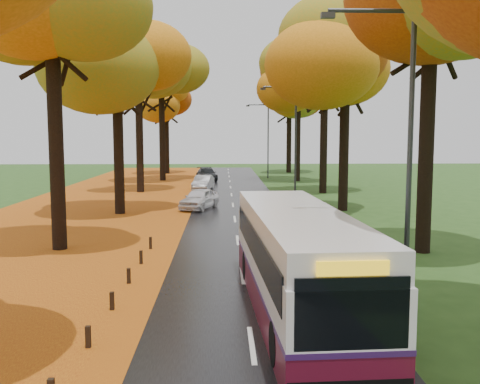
{
  "coord_description": "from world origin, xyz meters",
  "views": [
    {
      "loc": [
        -0.64,
        -5.71,
        4.83
      ],
      "look_at": [
        0.0,
        14.64,
        2.6
      ],
      "focal_mm": 40.0,
      "sensor_mm": 36.0,
      "label": 1
    }
  ],
  "objects_px": {
    "streetlamp_mid": "(292,135)",
    "car_white": "(199,199)",
    "streetlamp_far": "(266,135)",
    "car_dark": "(207,174)",
    "bus": "(297,258)",
    "streetlamp_near": "(401,138)",
    "car_silver": "(203,183)"
  },
  "relations": [
    {
      "from": "streetlamp_mid",
      "to": "car_white",
      "type": "xyz_separation_m",
      "value": [
        -6.12,
        -1.84,
        -4.02
      ]
    },
    {
      "from": "streetlamp_far",
      "to": "car_dark",
      "type": "distance_m",
      "value": 8.12
    },
    {
      "from": "bus",
      "to": "car_dark",
      "type": "distance_m",
      "value": 40.57
    },
    {
      "from": "streetlamp_near",
      "to": "car_dark",
      "type": "height_order",
      "value": "streetlamp_near"
    },
    {
      "from": "streetlamp_far",
      "to": "bus",
      "type": "relative_size",
      "value": 0.77
    },
    {
      "from": "streetlamp_near",
      "to": "bus",
      "type": "height_order",
      "value": "streetlamp_near"
    },
    {
      "from": "streetlamp_mid",
      "to": "bus",
      "type": "height_order",
      "value": "streetlamp_mid"
    },
    {
      "from": "streetlamp_mid",
      "to": "car_silver",
      "type": "xyz_separation_m",
      "value": [
        -6.3,
        9.52,
        -4.04
      ]
    },
    {
      "from": "bus",
      "to": "streetlamp_far",
      "type": "bearing_deg",
      "value": 83.74
    },
    {
      "from": "car_silver",
      "to": "bus",
      "type": "bearing_deg",
      "value": -74.96
    },
    {
      "from": "streetlamp_far",
      "to": "car_dark",
      "type": "height_order",
      "value": "streetlamp_far"
    },
    {
      "from": "streetlamp_mid",
      "to": "bus",
      "type": "xyz_separation_m",
      "value": [
        -2.59,
        -21.59,
        -3.25
      ]
    },
    {
      "from": "streetlamp_far",
      "to": "bus",
      "type": "distance_m",
      "value": 43.78
    },
    {
      "from": "bus",
      "to": "car_dark",
      "type": "bearing_deg",
      "value": 92.39
    },
    {
      "from": "streetlamp_far",
      "to": "car_white",
      "type": "bearing_deg",
      "value": -104.4
    },
    {
      "from": "streetlamp_mid",
      "to": "bus",
      "type": "bearing_deg",
      "value": -96.84
    },
    {
      "from": "car_dark",
      "to": "bus",
      "type": "bearing_deg",
      "value": -93.6
    },
    {
      "from": "streetlamp_near",
      "to": "streetlamp_far",
      "type": "distance_m",
      "value": 44.0
    },
    {
      "from": "streetlamp_mid",
      "to": "car_dark",
      "type": "distance_m",
      "value": 20.24
    },
    {
      "from": "streetlamp_mid",
      "to": "car_silver",
      "type": "bearing_deg",
      "value": 123.5
    },
    {
      "from": "car_white",
      "to": "car_dark",
      "type": "relative_size",
      "value": 0.85
    },
    {
      "from": "streetlamp_near",
      "to": "car_silver",
      "type": "relative_size",
      "value": 2.09
    },
    {
      "from": "bus",
      "to": "car_dark",
      "type": "relative_size",
      "value": 2.31
    },
    {
      "from": "streetlamp_mid",
      "to": "car_white",
      "type": "relative_size",
      "value": 2.07
    },
    {
      "from": "car_silver",
      "to": "car_dark",
      "type": "bearing_deg",
      "value": 98.25
    },
    {
      "from": "streetlamp_near",
      "to": "car_dark",
      "type": "relative_size",
      "value": 1.77
    },
    {
      "from": "bus",
      "to": "streetlamp_mid",
      "type": "bearing_deg",
      "value": 80.3
    },
    {
      "from": "streetlamp_near",
      "to": "car_silver",
      "type": "xyz_separation_m",
      "value": [
        -6.3,
        31.52,
        -4.04
      ]
    },
    {
      "from": "streetlamp_near",
      "to": "streetlamp_mid",
      "type": "distance_m",
      "value": 22.0
    },
    {
      "from": "streetlamp_near",
      "to": "car_silver",
      "type": "height_order",
      "value": "streetlamp_near"
    },
    {
      "from": "bus",
      "to": "streetlamp_near",
      "type": "bearing_deg",
      "value": -11.95
    },
    {
      "from": "streetlamp_far",
      "to": "car_white",
      "type": "relative_size",
      "value": 2.07
    }
  ]
}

